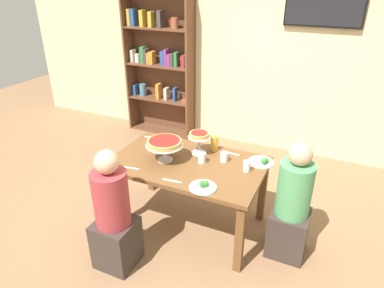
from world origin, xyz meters
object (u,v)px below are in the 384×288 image
cutlery_fork_near (130,168)px  cutlery_knife_near (152,137)px  deep_dish_pizza_stand (165,144)px  personal_pizza_stand (199,138)px  cutlery_knife_far (172,181)px  water_glass_clear_near (224,157)px  dining_table (188,170)px  water_glass_clear_spare (202,158)px  salad_plate_near_diner (262,162)px  diner_head_east (291,209)px  television (325,5)px  beer_glass_amber_tall (214,143)px  cutlery_fork_far (231,153)px  water_glass_clear_far (247,166)px  bookshelf (160,63)px  diner_near_left (114,219)px  salad_plate_far_diner (203,186)px

cutlery_fork_near → cutlery_knife_near: (-0.16, 0.67, 0.00)m
deep_dish_pizza_stand → personal_pizza_stand: personal_pizza_stand is taller
cutlery_knife_far → cutlery_knife_near: bearing=125.2°
personal_pizza_stand → water_glass_clear_near: 0.32m
dining_table → deep_dish_pizza_stand: 0.36m
dining_table → personal_pizza_stand: (0.03, 0.21, 0.27)m
water_glass_clear_near → water_glass_clear_spare: water_glass_clear_spare is taller
deep_dish_pizza_stand → salad_plate_near_diner: 0.95m
diner_head_east → salad_plate_near_diner: (-0.36, 0.26, 0.27)m
television → dining_table: bearing=-111.9°
television → water_glass_clear_near: 2.38m
salad_plate_near_diner → television: bearing=84.3°
salad_plate_near_diner → water_glass_clear_near: 0.37m
diner_head_east → beer_glass_amber_tall: (-0.88, 0.33, 0.33)m
water_glass_clear_near → cutlery_fork_far: bearing=86.2°
deep_dish_pizza_stand → beer_glass_amber_tall: size_ratio=2.32×
diner_head_east → water_glass_clear_far: diner_head_east is taller
bookshelf → cutlery_knife_far: 2.82m
television → salad_plate_near_diner: television is taller
water_glass_clear_spare → cutlery_fork_far: (0.20, 0.29, -0.05)m
diner_near_left → personal_pizza_stand: diner_near_left is taller
television → diner_head_east: 2.61m
personal_pizza_stand → cutlery_fork_near: size_ratio=1.29×
dining_table → cutlery_knife_far: (0.02, -0.36, 0.10)m
dining_table → diner_near_left: size_ratio=1.28×
water_glass_clear_near → cutlery_knife_near: bearing=169.0°
water_glass_clear_spare → cutlery_fork_near: (-0.57, -0.38, -0.05)m
television → water_glass_clear_near: television is taller
salad_plate_far_diner → cutlery_knife_near: bearing=142.9°
diner_near_left → cutlery_knife_near: diner_near_left is taller
beer_glass_amber_tall → diner_near_left: bearing=-113.7°
television → diner_head_east: bearing=-85.3°
beer_glass_amber_tall → cutlery_fork_far: (0.18, 0.00, -0.08)m
deep_dish_pizza_stand → cutlery_knife_near: size_ratio=2.01×
television → cutlery_knife_near: bearing=-129.3°
television → deep_dish_pizza_stand: bearing=-116.1°
salad_plate_near_diner → cutlery_fork_near: 1.26m
bookshelf → salad_plate_far_diner: (1.76, -2.37, -0.39)m
cutlery_fork_far → diner_head_east: bearing=158.7°
dining_table → television: 2.67m
water_glass_clear_far → salad_plate_near_diner: bearing=63.9°
personal_pizza_stand → cutlery_knife_near: bearing=168.3°
cutlery_fork_near → cutlery_fork_far: size_ratio=1.00×
personal_pizza_stand → salad_plate_near_diner: personal_pizza_stand is taller
dining_table → bookshelf: bookshelf is taller
salad_plate_near_diner → cutlery_knife_near: salad_plate_near_diner is taller
beer_glass_amber_tall → cutlery_knife_near: beer_glass_amber_tall is taller
water_glass_clear_near → cutlery_knife_near: 0.93m
beer_glass_amber_tall → water_glass_clear_near: beer_glass_amber_tall is taller
cutlery_fork_far → cutlery_knife_far: 0.77m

